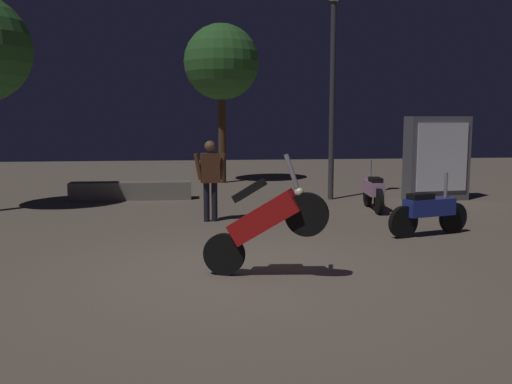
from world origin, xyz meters
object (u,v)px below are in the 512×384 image
at_px(motorcycle_pink_parked_left, 373,191).
at_px(motorcycle_blue_parked_right, 429,211).
at_px(motorcycle_red_foreground, 264,222).
at_px(kiosk_billboard, 437,158).
at_px(streetlamp_near, 333,68).
at_px(person_rider_beside, 210,174).

relative_size(motorcycle_pink_parked_left, motorcycle_blue_parked_right, 1.03).
bearing_deg(motorcycle_red_foreground, motorcycle_pink_parked_left, 79.00).
bearing_deg(kiosk_billboard, motorcycle_red_foreground, 45.22).
bearing_deg(kiosk_billboard, motorcycle_pink_parked_left, 27.44).
height_order(motorcycle_red_foreground, motorcycle_blue_parked_right, motorcycle_red_foreground).
relative_size(motorcycle_red_foreground, streetlamp_near, 0.31).
xyz_separation_m(motorcycle_blue_parked_right, person_rider_beside, (-3.80, 1.80, 0.52)).
xyz_separation_m(motorcycle_red_foreground, person_rider_beside, (-0.57, 4.12, 0.22)).
bearing_deg(kiosk_billboard, person_rider_beside, 16.07).
bearing_deg(motorcycle_blue_parked_right, kiosk_billboard, 48.00).
xyz_separation_m(motorcycle_pink_parked_left, motorcycle_blue_parked_right, (0.12, -2.77, 0.00)).
xyz_separation_m(motorcycle_pink_parked_left, streetlamp_near, (-0.54, 1.78, 2.86)).
bearing_deg(motorcycle_red_foreground, streetlamp_near, 89.89).
bearing_deg(motorcycle_blue_parked_right, person_rider_beside, 137.87).
distance_m(motorcycle_blue_parked_right, person_rider_beside, 4.23).
bearing_deg(motorcycle_blue_parked_right, motorcycle_pink_parked_left, 75.66).
relative_size(motorcycle_blue_parked_right, kiosk_billboard, 0.77).
bearing_deg(streetlamp_near, person_rider_beside, -138.77).
bearing_deg(motorcycle_red_foreground, person_rider_beside, 118.25).
xyz_separation_m(person_rider_beside, streetlamp_near, (3.14, 2.75, 2.34)).
height_order(motorcycle_pink_parked_left, kiosk_billboard, kiosk_billboard).
height_order(motorcycle_red_foreground, streetlamp_near, streetlamp_near).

